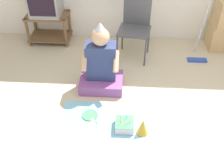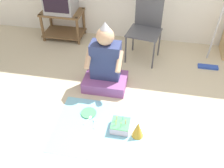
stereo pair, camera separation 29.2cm
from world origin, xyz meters
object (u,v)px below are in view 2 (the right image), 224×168
birthday_cake (121,126)px  party_hat_blue (138,129)px  person_seated (105,66)px  folding_chair (146,25)px  dust_mop (214,43)px  paper_plate (89,113)px

birthday_cake → party_hat_blue: (0.19, -0.06, 0.05)m
person_seated → folding_chair: bearing=62.0°
dust_mop → person_seated: 1.54m
dust_mop → paper_plate: (-1.45, -1.26, -0.35)m
dust_mop → party_hat_blue: size_ratio=6.42×
paper_plate → folding_chair: bearing=69.2°
person_seated → paper_plate: 0.63m
paper_plate → person_seated: bearing=80.9°
person_seated → paper_plate: person_seated is taller
birthday_cake → person_seated: bearing=113.9°
dust_mop → paper_plate: size_ratio=6.89×
folding_chair → party_hat_blue: 1.61m
party_hat_blue → paper_plate: size_ratio=1.07×
folding_chair → party_hat_blue: bearing=-86.8°
folding_chair → paper_plate: (-0.51, -1.34, -0.50)m
folding_chair → birthday_cake: bearing=-94.0°
folding_chair → paper_plate: size_ratio=4.86×
paper_plate → birthday_cake: bearing=-21.8°
dust_mop → birthday_cake: (-1.04, -1.42, -0.31)m
birthday_cake → dust_mop: bearing=53.7°
dust_mop → paper_plate: 1.95m
party_hat_blue → paper_plate: 0.64m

